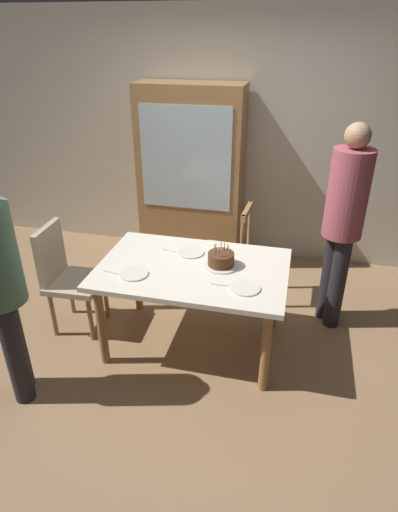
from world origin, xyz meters
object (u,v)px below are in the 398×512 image
birthday_cake (221,260)px  chair_spindle_back (227,254)px  plate_near_celebrant (134,274)px  chair_upholstered (65,273)px  plate_near_guest (245,288)px  plate_far_side (191,252)px  dining_table (193,277)px  china_cabinet (191,176)px  person_guest (344,218)px

birthday_cake → chair_spindle_back: 0.81m
birthday_cake → plate_near_celebrant: 0.67m
plate_near_celebrant → chair_upholstered: bearing=162.8°
plate_near_celebrant → chair_spindle_back: 1.19m
plate_near_guest → plate_far_side: bearing=139.5°
dining_table → chair_upholstered: chair_upholstered is taller
plate_far_side → chair_upholstered: bearing=-168.4°
dining_table → china_cabinet: (-0.41, 1.56, 0.30)m
dining_table → person_guest: (1.11, 0.61, 0.36)m
birthday_cake → chair_upholstered: bearing=-177.3°
plate_near_guest → china_cabinet: china_cabinet is taller
dining_table → chair_spindle_back: (0.13, 0.80, -0.19)m
dining_table → plate_near_guest: (0.44, -0.22, 0.10)m
plate_near_celebrant → plate_near_guest: same height
dining_table → china_cabinet: 1.64m
chair_upholstered → person_guest: (2.23, 0.60, 0.48)m
birthday_cake → chair_upholstered: chair_upholstered is taller
chair_spindle_back → person_guest: 1.14m
dining_table → chair_spindle_back: 0.84m
dining_table → plate_near_celebrant: plate_near_celebrant is taller
plate_far_side → birthday_cake: bearing=-28.4°
plate_far_side → plate_near_guest: 0.67m
birthday_cake → plate_far_side: (-0.28, 0.15, -0.05)m
chair_upholstered → person_guest: size_ratio=0.54×
birthday_cake → chair_spindle_back: size_ratio=0.29×
chair_spindle_back → chair_upholstered: same height
plate_far_side → chair_spindle_back: bearing=70.6°
dining_table → plate_far_side: size_ratio=6.61×
plate_near_guest → chair_spindle_back: size_ratio=0.23×
plate_near_guest → china_cabinet: size_ratio=0.12×
chair_spindle_back → dining_table: bearing=-99.4°
plate_near_guest → plate_near_celebrant: bearing=180.0°
plate_far_side → china_cabinet: (-0.34, 1.34, 0.20)m
chair_upholstered → plate_near_celebrant: bearing=-17.2°
dining_table → plate_near_guest: size_ratio=6.61×
dining_table → china_cabinet: bearing=104.8°
dining_table → chair_spindle_back: size_ratio=1.53×
birthday_cake → plate_near_guest: 0.37m
dining_table → birthday_cake: (0.21, 0.07, 0.14)m
dining_table → plate_far_side: 0.25m
plate_near_celebrant → plate_near_guest: (0.84, 0.00, 0.00)m
person_guest → plate_far_side: bearing=-161.7°
plate_far_side → china_cabinet: size_ratio=0.12×
chair_upholstered → china_cabinet: china_cabinet is taller
chair_upholstered → chair_spindle_back: bearing=32.6°
person_guest → birthday_cake: bearing=-149.0°
plate_near_guest → chair_upholstered: size_ratio=0.23×
birthday_cake → plate_near_guest: birthday_cake is taller
chair_upholstered → person_guest: person_guest is taller
chair_upholstered → plate_near_guest: bearing=-8.1°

